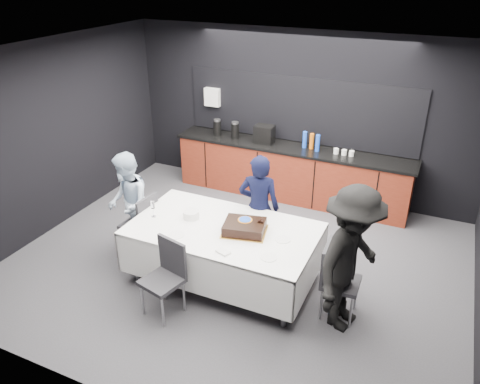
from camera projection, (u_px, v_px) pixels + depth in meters
name	position (u px, v px, depth m)	size (l,w,h in m)	color
ground	(237.00, 263.00, 6.47)	(6.00, 6.00, 0.00)	#444348
room_shell	(237.00, 136.00, 5.64)	(6.04, 5.04, 2.82)	white
kitchenette	(290.00, 168.00, 8.04)	(4.10, 0.64, 2.05)	#601D0F
party_table	(223.00, 237.00, 5.86)	(2.32, 1.32, 0.78)	#99999E
cake_assembly	(245.00, 227.00, 5.69)	(0.61, 0.53, 0.17)	gold
plate_stack	(191.00, 214.00, 6.00)	(0.21, 0.21, 0.10)	white
loose_plate_near	(176.00, 235.00, 5.64)	(0.20, 0.20, 0.01)	white
loose_plate_right_a	(283.00, 239.00, 5.56)	(0.19, 0.19, 0.01)	white
loose_plate_right_b	(269.00, 257.00, 5.22)	(0.19, 0.19, 0.01)	white
loose_plate_far	(241.00, 214.00, 6.11)	(0.19, 0.19, 0.01)	white
fork_pile	(223.00, 252.00, 5.30)	(0.16, 0.10, 0.03)	white
champagne_flute	(153.00, 206.00, 5.98)	(0.06, 0.06, 0.22)	white
chair_left	(143.00, 221.00, 6.44)	(0.45, 0.45, 0.92)	#29292D
chair_right	(335.00, 275.00, 5.34)	(0.44, 0.44, 0.92)	#29292D
chair_near	(166.00, 272.00, 5.39)	(0.51, 0.51, 0.92)	#29292D
person_center	(259.00, 208.00, 6.30)	(0.56, 0.37, 1.53)	black
person_left	(128.00, 204.00, 6.46)	(0.71, 0.56, 1.47)	silver
person_right	(351.00, 260.00, 5.03)	(1.12, 0.65, 1.74)	black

